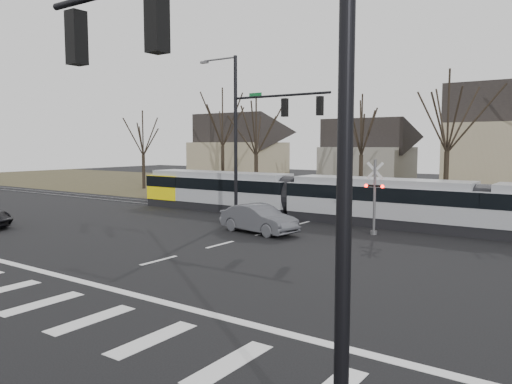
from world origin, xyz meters
The scene contains 14 objects.
ground centered at (0.00, 0.00, 0.00)m, with size 140.00×140.00×0.00m, color black.
grass_verge centered at (0.00, 32.00, 0.01)m, with size 140.00×28.00×0.01m, color #38331E.
crosswalk centered at (0.00, -4.00, 0.01)m, with size 27.00×2.60×0.01m.
stop_line centered at (0.00, -1.80, 0.01)m, with size 28.00×0.35×0.01m, color silver.
lane_dashes centered at (0.00, 16.00, 0.01)m, with size 0.18×30.00×0.01m.
rail_pair centered at (0.00, 15.80, 0.03)m, with size 90.00×1.52×0.06m.
tram centered at (3.95, 16.00, 1.51)m, with size 36.58×2.72×2.77m.
sedan centered at (-0.33, 9.72, 0.77)m, with size 4.87×2.42×1.54m, color #4D4F55.
signal_pole_near_right centered at (10.11, -6.00, 5.17)m, with size 6.72×0.44×8.00m.
signal_pole_far centered at (-2.41, 12.50, 5.70)m, with size 9.28×0.44×10.20m.
rail_crossing_signal centered at (5.00, 12.79, 1.89)m, with size 1.08×0.36×4.00m.
tree_row centered at (2.00, 26.00, 5.00)m, with size 59.20×7.20×10.00m.
house_a centered at (-20.00, 34.00, 4.46)m, with size 9.72×8.64×8.60m.
house_b centered at (-5.00, 36.00, 3.97)m, with size 8.64×7.56×7.65m.
Camera 1 is at (14.91, -12.27, 4.79)m, focal length 35.00 mm.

